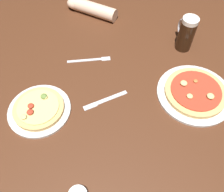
% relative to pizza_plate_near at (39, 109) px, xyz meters
% --- Properties ---
extents(ground_plane, '(2.40, 2.40, 0.03)m').
position_rel_pizza_plate_near_xyz_m(ground_plane, '(0.29, 0.12, -0.03)').
color(ground_plane, '#4C2816').
extents(pizza_plate_near, '(0.27, 0.27, 0.05)m').
position_rel_pizza_plate_near_xyz_m(pizza_plate_near, '(0.00, 0.00, 0.00)').
color(pizza_plate_near, silver).
rests_on(pizza_plate_near, ground_plane).
extents(pizza_plate_far, '(0.34, 0.34, 0.05)m').
position_rel_pizza_plate_near_xyz_m(pizza_plate_far, '(0.65, 0.21, -0.00)').
color(pizza_plate_far, silver).
rests_on(pizza_plate_far, ground_plane).
extents(beer_mug_amber, '(0.08, 0.14, 0.18)m').
position_rel_pizza_plate_near_xyz_m(beer_mug_amber, '(0.59, 0.52, 0.07)').
color(beer_mug_amber, black).
rests_on(beer_mug_amber, ground_plane).
extents(fork_left, '(0.21, 0.08, 0.01)m').
position_rel_pizza_plate_near_xyz_m(fork_left, '(0.14, 0.33, -0.01)').
color(fork_left, silver).
rests_on(fork_left, ground_plane).
extents(knife_right, '(0.18, 0.14, 0.01)m').
position_rel_pizza_plate_near_xyz_m(knife_right, '(0.26, 0.11, -0.01)').
color(knife_right, silver).
rests_on(knife_right, ground_plane).
extents(diner_arm, '(0.31, 0.15, 0.07)m').
position_rel_pizza_plate_near_xyz_m(diner_arm, '(0.05, 0.70, 0.02)').
color(diner_arm, beige).
rests_on(diner_arm, ground_plane).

